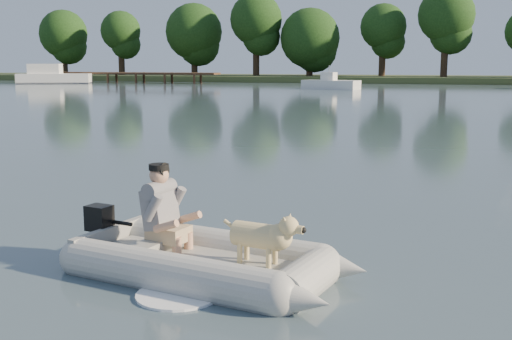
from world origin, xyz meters
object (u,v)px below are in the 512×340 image
(cabin_cruiser, at_px, (54,74))
(motorboat, at_px, (331,78))
(dinghy, at_px, (207,228))
(man, at_px, (161,205))
(dog, at_px, (257,240))
(dock, at_px, (131,78))

(cabin_cruiser, xyz_separation_m, motorboat, (27.71, -5.75, -0.07))
(dinghy, height_order, man, man)
(man, bearing_deg, motorboat, 109.15)
(cabin_cruiser, bearing_deg, dog, -75.63)
(man, xyz_separation_m, cabin_cruiser, (-32.51, 49.04, 0.27))
(man, height_order, cabin_cruiser, cabin_cruiser)
(dock, bearing_deg, cabin_cruiser, -155.58)
(cabin_cruiser, bearing_deg, man, -76.39)
(dock, height_order, dog, dock)
(dinghy, bearing_deg, dog, 4.57)
(motorboat, bearing_deg, man, -68.17)
(motorboat, bearing_deg, dock, 173.06)
(dinghy, distance_m, cabin_cruiser, 59.30)
(dinghy, height_order, dog, dinghy)
(dog, relative_size, motorboat, 0.18)
(cabin_cruiser, height_order, motorboat, cabin_cruiser)
(dog, xyz_separation_m, motorboat, (-5.92, 43.55, 0.42))
(man, distance_m, motorboat, 43.56)
(man, relative_size, dog, 1.16)
(man, xyz_separation_m, dog, (1.12, -0.26, -0.22))
(dock, bearing_deg, man, -63.50)
(motorboat, bearing_deg, dog, -66.75)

